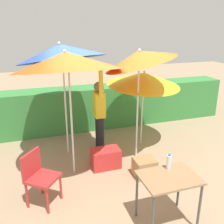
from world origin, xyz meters
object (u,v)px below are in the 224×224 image
(umbrella_orange, at_px, (144,79))
(umbrella_yellow, at_px, (61,52))
(umbrella_navy, at_px, (67,62))
(chair_plastic, at_px, (39,175))
(folding_table, at_px, (169,183))
(bottle_water, at_px, (169,162))
(cooler_box, at_px, (106,158))
(person_vendor, at_px, (99,111))
(crate_cardboard, at_px, (144,168))
(umbrella_rainbow, at_px, (139,58))

(umbrella_orange, xyz_separation_m, umbrella_yellow, (-1.81, 0.05, 0.65))
(umbrella_orange, distance_m, umbrella_navy, 2.07)
(chair_plastic, xyz_separation_m, folding_table, (1.71, -1.04, 0.17))
(bottle_water, bearing_deg, cooler_box, 107.17)
(person_vendor, height_order, crate_cardboard, person_vendor)
(umbrella_rainbow, xyz_separation_m, umbrella_orange, (0.41, 0.62, -0.57))
(person_vendor, distance_m, bottle_water, 2.40)
(cooler_box, height_order, folding_table, folding_table)
(cooler_box, bearing_deg, person_vendor, 82.68)
(umbrella_yellow, distance_m, folding_table, 3.21)
(umbrella_orange, relative_size, crate_cardboard, 4.57)
(umbrella_navy, xyz_separation_m, cooler_box, (0.67, -0.03, -1.96))
(umbrella_navy, xyz_separation_m, person_vendor, (0.77, 0.77, -1.23))
(umbrella_yellow, bearing_deg, umbrella_rainbow, -25.65)
(umbrella_orange, bearing_deg, bottle_water, -105.89)
(umbrella_rainbow, height_order, crate_cardboard, umbrella_rainbow)
(person_vendor, height_order, cooler_box, person_vendor)
(folding_table, bearing_deg, umbrella_navy, 120.92)
(umbrella_orange, height_order, umbrella_navy, umbrella_navy)
(umbrella_orange, relative_size, bottle_water, 7.52)
(umbrella_rainbow, xyz_separation_m, umbrella_navy, (-1.42, -0.16, 0.00))
(chair_plastic, distance_m, cooler_box, 1.52)
(umbrella_orange, height_order, crate_cardboard, umbrella_orange)
(umbrella_yellow, bearing_deg, umbrella_orange, -1.60)
(umbrella_rainbow, distance_m, umbrella_navy, 1.43)
(folding_table, bearing_deg, umbrella_yellow, 111.84)
(umbrella_navy, bearing_deg, folding_table, -59.08)
(umbrella_navy, bearing_deg, umbrella_rainbow, 6.35)
(person_vendor, relative_size, chair_plastic, 2.11)
(person_vendor, xyz_separation_m, bottle_water, (0.38, -2.36, -0.04))
(umbrella_orange, height_order, bottle_water, umbrella_orange)
(bottle_water, bearing_deg, person_vendor, 99.14)
(cooler_box, bearing_deg, folding_table, -77.25)
(umbrella_orange, relative_size, umbrella_navy, 0.72)
(umbrella_yellow, bearing_deg, bottle_water, -64.98)
(umbrella_navy, height_order, cooler_box, umbrella_navy)
(folding_table, distance_m, bottle_water, 0.29)
(umbrella_rainbow, bearing_deg, cooler_box, -165.84)
(bottle_water, bearing_deg, umbrella_orange, 74.11)
(umbrella_navy, xyz_separation_m, crate_cardboard, (1.28, -0.57, -1.98))
(umbrella_yellow, distance_m, umbrella_navy, 0.84)
(umbrella_orange, xyz_separation_m, cooler_box, (-1.16, -0.81, -1.39))
(umbrella_rainbow, xyz_separation_m, person_vendor, (-0.65, 0.61, -1.22))
(umbrella_orange, distance_m, person_vendor, 1.24)
(umbrella_orange, relative_size, umbrella_yellow, 0.69)
(umbrella_navy, relative_size, cooler_box, 4.33)
(bottle_water, bearing_deg, chair_plastic, 154.26)
(chair_plastic, xyz_separation_m, crate_cardboard, (1.93, 0.16, -0.33))
(cooler_box, xyz_separation_m, crate_cardboard, (0.61, -0.54, -0.02))
(cooler_box, xyz_separation_m, bottle_water, (0.48, -1.56, 0.69))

